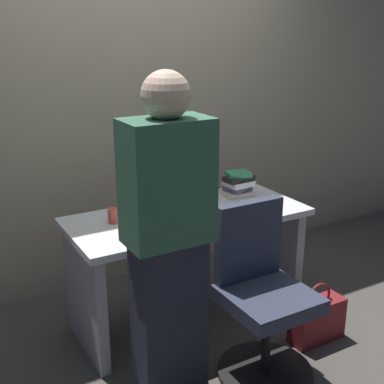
# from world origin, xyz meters

# --- Properties ---
(ground_plane) EXTENTS (9.00, 9.00, 0.00)m
(ground_plane) POSITION_xyz_m (0.00, 0.00, 0.00)
(ground_plane) COLOR #4C4742
(wall_back) EXTENTS (6.40, 0.10, 3.00)m
(wall_back) POSITION_xyz_m (0.00, 0.84, 1.50)
(wall_back) COLOR tan
(wall_back) RESTS_ON ground
(desk) EXTENTS (1.46, 0.65, 0.73)m
(desk) POSITION_xyz_m (0.00, 0.00, 0.51)
(desk) COLOR white
(desk) RESTS_ON ground
(office_chair) EXTENTS (0.52, 0.52, 0.94)m
(office_chair) POSITION_xyz_m (0.09, -0.63, 0.43)
(office_chair) COLOR black
(office_chair) RESTS_ON ground
(person_at_desk) EXTENTS (0.40, 0.24, 1.64)m
(person_at_desk) POSITION_xyz_m (-0.42, -0.55, 0.84)
(person_at_desk) COLOR #262838
(person_at_desk) RESTS_ON ground
(monitor) EXTENTS (0.54, 0.16, 0.46)m
(monitor) POSITION_xyz_m (-0.04, 0.11, 0.99)
(monitor) COLOR silver
(monitor) RESTS_ON desk
(keyboard) EXTENTS (0.44, 0.15, 0.02)m
(keyboard) POSITION_xyz_m (-0.10, -0.11, 0.74)
(keyboard) COLOR white
(keyboard) RESTS_ON desk
(mouse) EXTENTS (0.06, 0.10, 0.03)m
(mouse) POSITION_xyz_m (0.23, -0.09, 0.75)
(mouse) COLOR white
(mouse) RESTS_ON desk
(cup_near_keyboard) EXTENTS (0.07, 0.07, 0.10)m
(cup_near_keyboard) POSITION_xyz_m (-0.37, -0.12, 0.78)
(cup_near_keyboard) COLOR silver
(cup_near_keyboard) RESTS_ON desk
(cup_by_monitor) EXTENTS (0.06, 0.06, 0.09)m
(cup_by_monitor) POSITION_xyz_m (-0.45, 0.08, 0.78)
(cup_by_monitor) COLOR #D84C3F
(cup_by_monitor) RESTS_ON desk
(book_stack) EXTENTS (0.21, 0.18, 0.16)m
(book_stack) POSITION_xyz_m (0.46, 0.13, 0.81)
(book_stack) COLOR beige
(book_stack) RESTS_ON desk
(handbag) EXTENTS (0.34, 0.14, 0.38)m
(handbag) POSITION_xyz_m (0.56, -0.58, 0.14)
(handbag) COLOR maroon
(handbag) RESTS_ON ground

